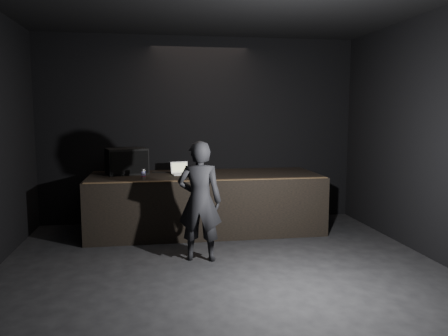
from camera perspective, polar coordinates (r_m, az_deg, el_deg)
name	(u,v)px	position (r m, az deg, el deg)	size (l,w,h in m)	color
ground	(232,290)	(5.31, 1.08, -15.70)	(7.00, 7.00, 0.00)	black
room_walls	(233,117)	(4.90, 1.14, 6.69)	(6.10, 7.10, 3.52)	black
stage_riser	(205,202)	(7.76, -2.48, -4.51)	(4.00, 1.50, 1.00)	black
riser_lip	(210,180)	(6.97, -1.83, -1.59)	(3.92, 0.10, 0.01)	brown
stage_monitor	(127,161)	(7.88, -12.58, 0.88)	(0.79, 0.66, 0.46)	black
cable	(177,172)	(7.94, -6.17, -0.55)	(0.02, 0.02, 0.90)	black
laptop	(180,171)	(7.73, -5.71, -0.40)	(0.36, 0.33, 0.21)	silver
beer_can	(143,174)	(7.25, -10.50, -0.76)	(0.07, 0.07, 0.17)	silver
plastic_cup	(191,173)	(7.48, -4.33, -0.68)	(0.08, 0.08, 0.10)	white
wii_remote	(193,179)	(7.00, -4.11, -1.50)	(0.04, 0.15, 0.03)	silver
person	(200,201)	(6.12, -3.19, -4.33)	(0.62, 0.41, 1.69)	black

